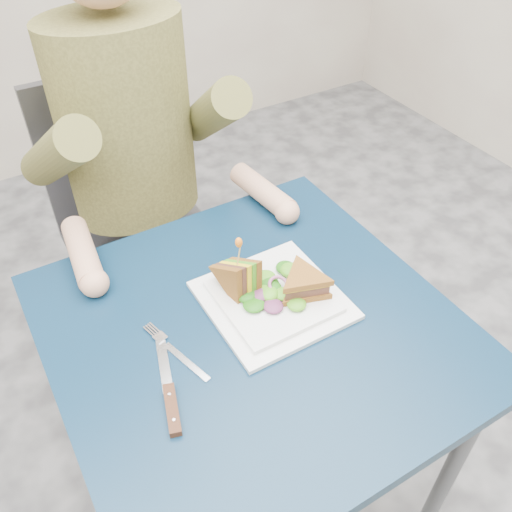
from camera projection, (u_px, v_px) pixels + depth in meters
ground at (254, 494)px, 1.53m from camera, size 4.00×4.00×0.00m
table at (253, 351)px, 1.10m from camera, size 0.75×0.75×0.73m
chair at (132, 208)px, 1.64m from camera, size 0.42×0.40×0.93m
diner at (125, 109)px, 1.31m from camera, size 0.54×0.59×0.74m
plate at (273, 299)px, 1.08m from camera, size 0.26×0.26×0.02m
sandwich_flat at (304, 284)px, 1.06m from camera, size 0.15×0.15×0.05m
sandwich_upright at (240, 278)px, 1.06m from camera, size 0.08×0.12×0.12m
fork at (177, 353)px, 0.99m from camera, size 0.06×0.18×0.01m
knife at (170, 400)px, 0.91m from camera, size 0.08×0.22×0.02m
toothpick at (239, 254)px, 1.02m from camera, size 0.01×0.01×0.06m
toothpick_frill at (239, 242)px, 1.00m from camera, size 0.01×0.01×0.02m
lettuce_spill at (273, 287)px, 1.08m from camera, size 0.15×0.13×0.02m
onion_ring at (278, 285)px, 1.08m from camera, size 0.04×0.04×0.02m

